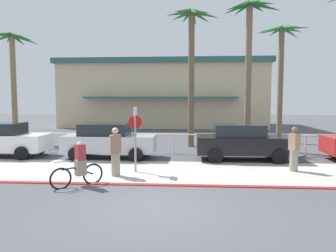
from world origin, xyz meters
The scene contains 16 objects.
ground_plane centered at (0.00, 10.00, 0.00)m, with size 80.00×80.00×0.00m, color #4C4C51.
sidewalk_strip centered at (0.00, 4.20, 0.01)m, with size 44.00×4.00×0.02m, color beige.
curb_paint centered at (0.00, 2.20, 0.01)m, with size 44.00×0.24×0.03m, color maroon.
building_backdrop centered at (-1.95, 26.40, 3.41)m, with size 21.03×10.23×6.78m.
rail_fence centered at (0.00, 8.50, 0.84)m, with size 22.70×0.08×1.04m.
stop_sign_bike_lane centered at (-1.27, 4.06, 1.68)m, with size 0.52×0.56×2.56m.
palm_tree_1 centered at (-11.09, 12.87, 5.60)m, with size 2.99×3.20×7.36m.
palm_tree_2 centered at (0.91, 10.99, 6.19)m, with size 3.24×3.46×8.15m.
palm_tree_3 centered at (4.21, 10.68, 6.39)m, with size 3.37×3.07×8.46m.
palm_tree_4 centered at (6.77, 13.42, 5.90)m, with size 3.27×2.96×7.67m.
car_white_0 centered at (-8.46, 6.96, 0.87)m, with size 4.40×2.02×1.69m.
car_silver_1 centered at (-3.07, 6.98, 0.87)m, with size 4.40×2.02×1.69m.
car_black_2 centered at (3.34, 6.90, 0.87)m, with size 4.40×2.02×1.69m.
cyclist_black_0 centered at (-2.78, 1.95, 0.69)m, with size 1.41×1.24×1.50m.
pedestrian_0 centered at (4.98, 4.61, 0.83)m, with size 0.42×0.47×1.78m.
pedestrian_1 centered at (-1.89, 3.33, 0.85)m, with size 0.47×0.42×1.82m.
Camera 1 is at (0.89, -8.25, 2.88)m, focal length 34.30 mm.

